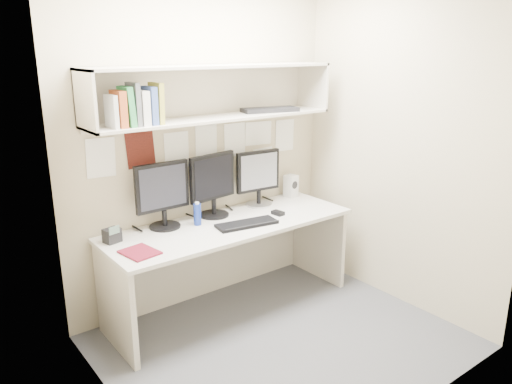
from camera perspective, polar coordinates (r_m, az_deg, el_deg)
floor at (r=3.77m, az=3.02°, el=-16.72°), size 2.40×2.00×0.01m
wall_back at (r=4.04m, az=-5.99°, el=5.50°), size 2.40×0.02×2.60m
wall_front at (r=2.60m, az=17.89°, el=-1.27°), size 2.40×0.02×2.60m
wall_left at (r=2.65m, az=-16.72°, el=-0.87°), size 0.02×2.00×2.60m
wall_right at (r=4.12m, az=16.16°, el=5.15°), size 0.02×2.00×2.60m
desk at (r=4.04m, az=-2.95°, el=-8.35°), size 2.00×0.70×0.73m
overhead_hutch at (r=3.86m, az=-5.06°, el=11.33°), size 2.00×0.38×0.40m
pinned_papers at (r=4.04m, az=-5.92°, el=4.79°), size 1.92×0.01×0.48m
monitor_left at (r=3.78m, az=-10.62°, el=-0.10°), size 0.43×0.24×0.50m
monitor_center at (r=3.99m, az=-4.97°, el=1.04°), size 0.44×0.24×0.51m
monitor_right at (r=4.25m, az=0.25°, el=1.84°), size 0.41×0.23×0.48m
keyboard at (r=3.83m, az=-1.06°, el=-3.66°), size 0.50×0.25×0.02m
mouse at (r=4.07m, az=2.52°, el=-2.41°), size 0.07×0.11×0.03m
speaker at (r=4.55m, az=4.01°, el=0.70°), size 0.12×0.12×0.20m
blue_bottle at (r=3.85m, az=-6.72°, el=-2.52°), size 0.06×0.06×0.18m
maroon_notebook at (r=3.42m, az=-13.14°, el=-6.73°), size 0.24×0.27×0.01m
desk_phone at (r=3.64m, az=-16.12°, el=-4.77°), size 0.13×0.12×0.13m
book_stack at (r=3.45m, az=-13.63°, el=9.46°), size 0.35×0.18×0.28m
hutch_tray at (r=4.11m, az=1.60°, el=9.38°), size 0.49×0.29×0.03m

